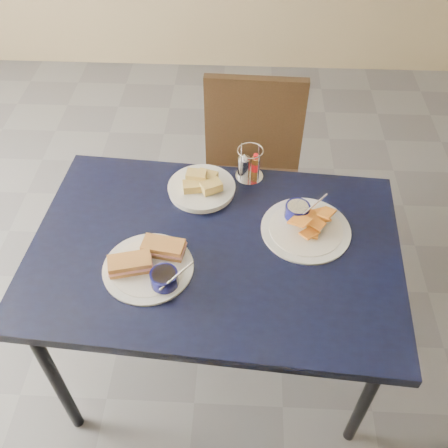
{
  "coord_description": "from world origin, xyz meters",
  "views": [
    {
      "loc": [
        0.17,
        -1.2,
        2.06
      ],
      "look_at": [
        0.11,
        -0.03,
        0.82
      ],
      "focal_mm": 40.0,
      "sensor_mm": 36.0,
      "label": 1
    }
  ],
  "objects_px": {
    "sandwich_plate": "(151,264)",
    "condiment_caddy": "(248,166)",
    "chair_far": "(251,168)",
    "bread_basket": "(202,187)",
    "dining_table": "(215,257)",
    "plantain_plate": "(304,223)"
  },
  "relations": [
    {
      "from": "sandwich_plate",
      "to": "bread_basket",
      "type": "distance_m",
      "value": 0.41
    },
    {
      "from": "sandwich_plate",
      "to": "plantain_plate",
      "type": "height_order",
      "value": "same"
    },
    {
      "from": "sandwich_plate",
      "to": "plantain_plate",
      "type": "relative_size",
      "value": 0.99
    },
    {
      "from": "dining_table",
      "to": "condiment_caddy",
      "type": "xyz_separation_m",
      "value": [
        0.11,
        0.37,
        0.12
      ]
    },
    {
      "from": "sandwich_plate",
      "to": "bread_basket",
      "type": "relative_size",
      "value": 1.24
    },
    {
      "from": "sandwich_plate",
      "to": "plantain_plate",
      "type": "distance_m",
      "value": 0.56
    },
    {
      "from": "bread_basket",
      "to": "sandwich_plate",
      "type": "bearing_deg",
      "value": -109.68
    },
    {
      "from": "sandwich_plate",
      "to": "chair_far",
      "type": "bearing_deg",
      "value": 66.79
    },
    {
      "from": "plantain_plate",
      "to": "condiment_caddy",
      "type": "bearing_deg",
      "value": 127.68
    },
    {
      "from": "plantain_plate",
      "to": "bread_basket",
      "type": "height_order",
      "value": "plantain_plate"
    },
    {
      "from": "dining_table",
      "to": "plantain_plate",
      "type": "height_order",
      "value": "plantain_plate"
    },
    {
      "from": "chair_far",
      "to": "sandwich_plate",
      "type": "height_order",
      "value": "chair_far"
    },
    {
      "from": "dining_table",
      "to": "chair_far",
      "type": "height_order",
      "value": "chair_far"
    },
    {
      "from": "bread_basket",
      "to": "condiment_caddy",
      "type": "distance_m",
      "value": 0.2
    },
    {
      "from": "plantain_plate",
      "to": "condiment_caddy",
      "type": "distance_m",
      "value": 0.34
    },
    {
      "from": "plantain_plate",
      "to": "bread_basket",
      "type": "bearing_deg",
      "value": 155.56
    },
    {
      "from": "condiment_caddy",
      "to": "chair_far",
      "type": "bearing_deg",
      "value": 86.83
    },
    {
      "from": "dining_table",
      "to": "chair_far",
      "type": "relative_size",
      "value": 1.4
    },
    {
      "from": "dining_table",
      "to": "bread_basket",
      "type": "relative_size",
      "value": 5.26
    },
    {
      "from": "sandwich_plate",
      "to": "condiment_caddy",
      "type": "relative_size",
      "value": 2.32
    },
    {
      "from": "dining_table",
      "to": "bread_basket",
      "type": "bearing_deg",
      "value": 103.5
    },
    {
      "from": "plantain_plate",
      "to": "condiment_caddy",
      "type": "xyz_separation_m",
      "value": [
        -0.2,
        0.26,
        0.04
      ]
    }
  ]
}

